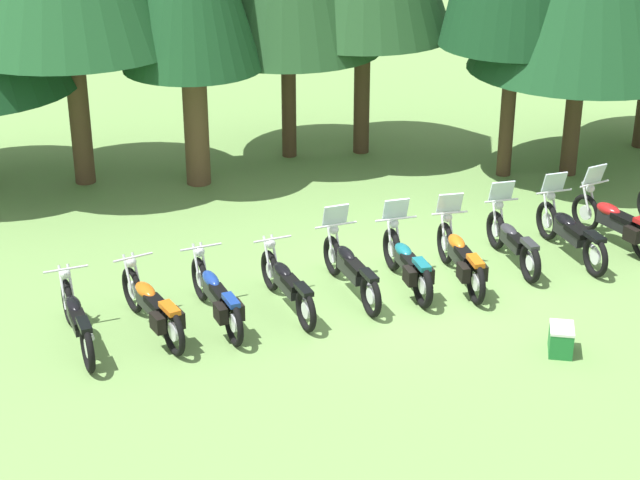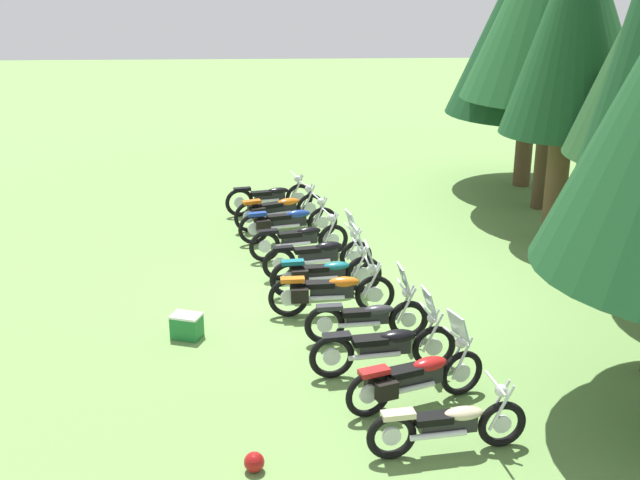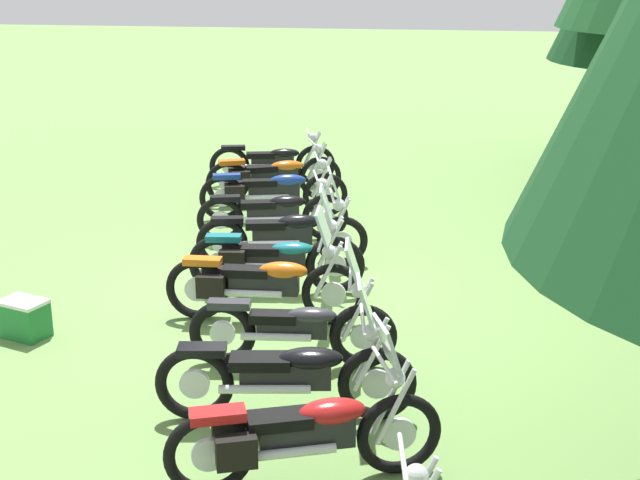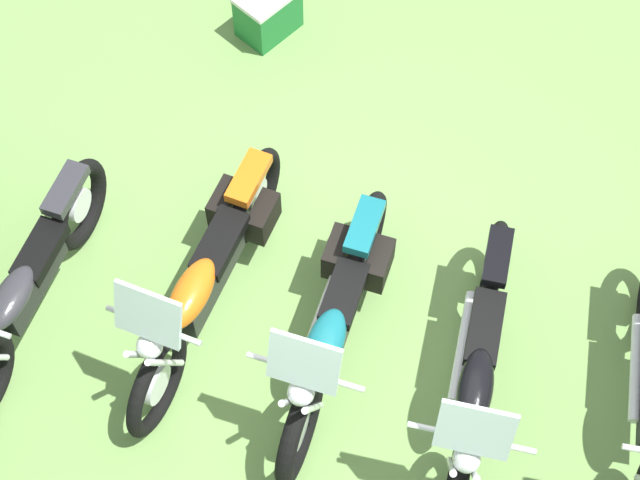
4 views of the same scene
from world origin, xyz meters
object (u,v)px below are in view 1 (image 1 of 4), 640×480
at_px(motorcycle_2, 217,296).
at_px(motorcycle_8, 570,231).
at_px(motorcycle_5, 408,263).
at_px(motorcycle_1, 153,306).
at_px(motorcycle_3, 287,284).
at_px(motorcycle_6, 461,257).
at_px(picnic_cooler, 561,340).
at_px(motorcycle_4, 350,268).
at_px(motorcycle_0, 77,319).
at_px(motorcycle_9, 617,221).
at_px(motorcycle_7, 512,240).

distance_m(motorcycle_2, motorcycle_8, 6.61).
xyz_separation_m(motorcycle_5, motorcycle_8, (3.18, 0.79, 0.01)).
relative_size(motorcycle_1, motorcycle_3, 1.01).
relative_size(motorcycle_2, motorcycle_6, 1.00).
xyz_separation_m(motorcycle_8, picnic_cooler, (-1.41, -3.29, -0.26)).
distance_m(motorcycle_4, motorcycle_6, 1.94).
distance_m(motorcycle_0, motorcycle_9, 9.85).
xyz_separation_m(motorcycle_2, motorcycle_7, (5.31, 1.36, -0.02)).
height_order(motorcycle_6, motorcycle_8, motorcycle_6).
relative_size(motorcycle_0, motorcycle_7, 1.05).
height_order(motorcycle_1, motorcycle_9, motorcycle_9).
distance_m(motorcycle_0, motorcycle_5, 5.52).
relative_size(motorcycle_3, motorcycle_8, 0.93).
distance_m(motorcycle_1, motorcycle_6, 5.29).
bearing_deg(motorcycle_2, motorcycle_3, -90.62).
height_order(motorcycle_3, motorcycle_9, motorcycle_9).
xyz_separation_m(motorcycle_4, motorcycle_9, (5.19, 1.15, 0.01)).
xyz_separation_m(motorcycle_3, picnic_cooler, (3.88, -2.07, -0.22)).
bearing_deg(motorcycle_5, motorcycle_1, 95.23).
height_order(motorcycle_3, motorcycle_6, motorcycle_6).
xyz_separation_m(motorcycle_3, motorcycle_8, (5.28, 1.22, 0.04)).
distance_m(motorcycle_0, motorcycle_4, 4.54).
distance_m(motorcycle_5, motorcycle_7, 2.15).
height_order(motorcycle_0, motorcycle_8, motorcycle_8).
bearing_deg(motorcycle_0, motorcycle_6, -92.83).
bearing_deg(motorcycle_0, motorcycle_1, -92.94).
bearing_deg(motorcycle_8, motorcycle_3, 94.20).
height_order(motorcycle_3, motorcycle_4, motorcycle_4).
distance_m(motorcycle_1, motorcycle_3, 2.21).
bearing_deg(motorcycle_8, motorcycle_4, 92.57).
bearing_deg(motorcycle_1, motorcycle_3, -99.28).
bearing_deg(motorcycle_9, motorcycle_1, 82.83).
relative_size(motorcycle_2, motorcycle_4, 1.01).
bearing_deg(motorcycle_6, motorcycle_1, 97.76).
bearing_deg(motorcycle_4, motorcycle_9, -89.65).
bearing_deg(motorcycle_9, motorcycle_4, 81.92).
height_order(motorcycle_3, motorcycle_5, motorcycle_5).
bearing_deg(motorcycle_0, motorcycle_3, -91.50).
relative_size(motorcycle_7, picnic_cooler, 3.67).
bearing_deg(picnic_cooler, motorcycle_7, 84.87).
distance_m(motorcycle_1, motorcycle_7, 6.50).
distance_m(motorcycle_7, motorcycle_9, 2.20).
xyz_separation_m(motorcycle_0, motorcycle_4, (4.41, 1.07, 0.02)).
distance_m(motorcycle_6, motorcycle_7, 1.26).
bearing_deg(motorcycle_5, motorcycle_4, 86.10).
bearing_deg(picnic_cooler, motorcycle_1, 165.23).
bearing_deg(motorcycle_9, motorcycle_8, 86.13).
distance_m(motorcycle_3, motorcycle_7, 4.29).
relative_size(motorcycle_0, motorcycle_5, 1.02).
relative_size(motorcycle_0, motorcycle_9, 1.05).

